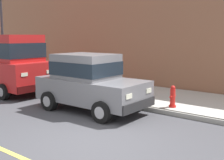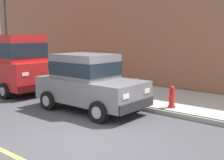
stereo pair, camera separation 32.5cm
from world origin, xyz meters
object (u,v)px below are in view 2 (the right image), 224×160
object	(u,v)px
car_grey_hatchback	(89,81)
dog_white	(136,83)
car_red_van	(6,60)
fire_hydrant	(172,98)
street_lamp	(6,28)

from	to	relation	value
car_grey_hatchback	dog_white	distance (m)	3.48
car_grey_hatchback	car_red_van	world-z (taller)	car_red_van
car_grey_hatchback	fire_hydrant	bearing A→B (deg)	-55.28
dog_white	car_red_van	bearing A→B (deg)	125.38
car_red_van	fire_hydrant	size ratio (longest dim) A/B	6.79
fire_hydrant	dog_white	bearing A→B (deg)	55.68
street_lamp	fire_hydrant	bearing A→B (deg)	-89.41
car_red_van	dog_white	world-z (taller)	car_red_van
car_grey_hatchback	street_lamp	size ratio (longest dim) A/B	0.86
car_grey_hatchback	car_red_van	bearing A→B (deg)	89.57
dog_white	fire_hydrant	bearing A→B (deg)	-124.32
street_lamp	car_red_van	bearing A→B (deg)	-121.49
car_red_van	street_lamp	size ratio (longest dim) A/B	1.11
car_red_van	fire_hydrant	world-z (taller)	car_red_van
fire_hydrant	street_lamp	world-z (taller)	street_lamp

